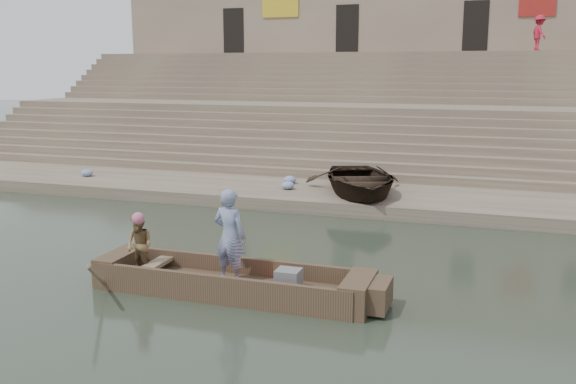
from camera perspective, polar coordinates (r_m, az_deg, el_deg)
The scene contains 14 objects.
ground at distance 14.29m, azimuth -9.68°, elevation -6.92°, with size 120.00×120.00×0.00m, color #242E22.
lower_landing at distance 21.39m, azimuth 0.43°, elevation -0.15°, with size 32.00×4.00×0.40m, color gray.
mid_landing at distance 28.36m, azimuth 5.18°, elevation 5.06°, with size 32.00×3.00×2.80m, color gray.
upper_landing at distance 35.09m, azimuth 7.90°, elevation 8.14°, with size 32.00×3.00×5.20m, color gray.
ghat_steps at distance 29.96m, azimuth 5.95°, elevation 6.14°, with size 32.00×11.00×5.20m.
building_wall at distance 38.99m, azimuth 9.15°, elevation 12.81°, with size 32.00×5.07×11.20m.
main_rowboat at distance 12.67m, azimuth -5.10°, elevation -8.67°, with size 5.00×1.30×0.22m, color brown.
rowboat_trim at distance 12.52m, azimuth -4.26°, elevation -7.95°, with size 6.04×2.63×1.91m.
standing_man at distance 12.41m, azimuth -5.30°, elevation -3.99°, with size 0.69×0.45×1.89m, color navy.
rowing_man at distance 13.26m, azimuth -13.31°, elevation -4.71°, with size 0.60×0.47×1.24m, color #2B833F.
television at distance 12.17m, azimuth -0.01°, elevation -7.93°, with size 0.46×0.42×0.40m.
beached_rowboat at distance 20.36m, azimuth 6.49°, elevation 1.12°, with size 3.23×4.52×0.94m, color #2D2116.
pedestrian at distance 33.61m, azimuth 21.79°, elevation 13.22°, with size 1.10×0.63×1.70m, color #AF1D30.
cloth_bundles at distance 22.42m, azimuth -6.39°, elevation 1.18°, with size 8.41×1.49×0.26m.
Camera 1 is at (6.52, -11.93, 4.41)m, focal length 39.26 mm.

